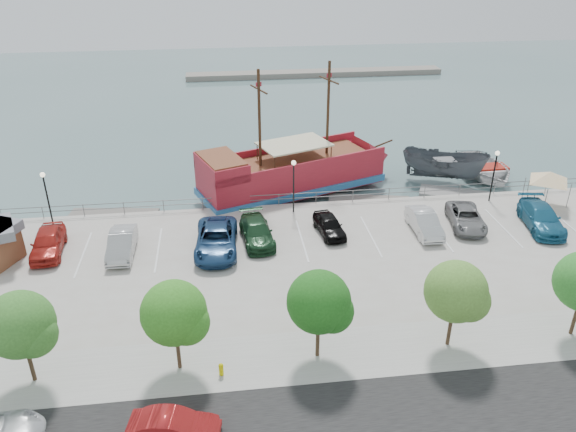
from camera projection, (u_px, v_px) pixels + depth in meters
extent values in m
plane|color=#466566|center=(306.00, 267.00, 38.38)|extent=(160.00, 160.00, 0.00)
cube|color=#9A9793|center=(336.00, 354.00, 29.09)|extent=(100.00, 4.00, 0.05)
cylinder|color=slate|center=(291.00, 194.00, 44.36)|extent=(50.00, 0.06, 0.06)
cylinder|color=slate|center=(291.00, 198.00, 44.55)|extent=(50.00, 0.06, 0.06)
cube|color=gray|center=(315.00, 73.00, 87.83)|extent=(40.00, 3.00, 0.80)
cube|color=maroon|center=(292.00, 175.00, 48.03)|extent=(16.37, 10.06, 2.54)
cube|color=#256096|center=(292.00, 184.00, 48.41)|extent=(16.75, 10.44, 0.59)
cone|color=maroon|center=(374.00, 158.00, 51.59)|extent=(4.58, 5.49, 4.69)
cube|color=maroon|center=(221.00, 167.00, 44.50)|extent=(4.46, 5.61, 1.37)
cube|color=brown|center=(221.00, 158.00, 44.17)|extent=(4.14, 5.17, 0.12)
cube|color=brown|center=(297.00, 159.00, 47.63)|extent=(13.42, 8.48, 0.15)
cube|color=maroon|center=(279.00, 148.00, 49.14)|extent=(14.72, 5.66, 0.68)
cube|color=maroon|center=(306.00, 166.00, 45.45)|extent=(14.72, 5.66, 0.68)
cylinder|color=#382111|center=(328.00, 109.00, 47.03)|extent=(0.30, 0.30, 8.02)
cylinder|color=#382111|center=(259.00, 120.00, 44.40)|extent=(0.30, 0.30, 8.02)
cylinder|color=#382111|center=(329.00, 80.00, 45.91)|extent=(1.16, 2.80, 0.14)
cylinder|color=#382111|center=(259.00, 89.00, 43.28)|extent=(1.16, 2.80, 0.14)
cube|color=beige|center=(294.00, 144.00, 46.86)|extent=(6.61, 5.47, 0.12)
cylinder|color=#382111|center=(381.00, 144.00, 51.34)|extent=(2.34, 1.00, 0.58)
imported|color=#484E54|center=(444.00, 168.00, 50.50)|extent=(8.02, 5.99, 2.92)
imported|color=silver|center=(485.00, 171.00, 51.64)|extent=(5.71, 7.81, 1.58)
cube|color=slate|center=(114.00, 216.00, 44.82)|extent=(7.19, 2.89, 0.40)
cube|color=slate|center=(369.00, 202.00, 47.16)|extent=(7.03, 3.32, 0.39)
cube|color=gray|center=(464.00, 196.00, 48.10)|extent=(7.75, 5.04, 0.43)
cylinder|color=slate|center=(524.00, 189.00, 45.10)|extent=(0.08, 0.08, 1.99)
cylinder|color=slate|center=(547.00, 185.00, 45.86)|extent=(0.08, 0.08, 1.99)
cylinder|color=slate|center=(545.00, 201.00, 43.15)|extent=(0.08, 0.08, 1.99)
cylinder|color=slate|center=(569.00, 196.00, 43.92)|extent=(0.08, 0.08, 1.99)
pyramid|color=white|center=(551.00, 172.00, 43.70)|extent=(4.62, 4.62, 0.81)
imported|color=#A21819|center=(174.00, 427.00, 24.03)|extent=(4.10, 2.00, 1.29)
cylinder|color=#C8BC00|center=(221.00, 371.00, 27.59)|extent=(0.23, 0.23, 0.58)
sphere|color=#C8BC00|center=(221.00, 366.00, 27.45)|extent=(0.25, 0.25, 0.25)
cylinder|color=black|center=(48.00, 201.00, 40.72)|extent=(0.12, 0.12, 4.00)
sphere|color=#FFF2CC|center=(42.00, 175.00, 39.76)|extent=(0.36, 0.36, 0.36)
cylinder|color=black|center=(294.00, 188.00, 42.74)|extent=(0.12, 0.12, 4.00)
sphere|color=#FFF2CC|center=(294.00, 163.00, 41.78)|extent=(0.36, 0.36, 0.36)
cylinder|color=black|center=(493.00, 178.00, 44.53)|extent=(0.12, 0.12, 4.00)
sphere|color=#FFF2CC|center=(497.00, 153.00, 43.57)|extent=(0.36, 0.36, 0.36)
cylinder|color=#473321|center=(30.00, 363.00, 26.91)|extent=(0.20, 0.20, 2.20)
sphere|color=#316624|center=(20.00, 324.00, 25.86)|extent=(3.20, 3.20, 3.20)
sphere|color=#316624|center=(34.00, 334.00, 25.85)|extent=(2.20, 2.20, 2.20)
cylinder|color=#473321|center=(178.00, 350.00, 27.70)|extent=(0.20, 0.20, 2.20)
sphere|color=#2D6E1C|center=(174.00, 313.00, 26.65)|extent=(3.20, 3.20, 3.20)
sphere|color=#2D6E1C|center=(187.00, 322.00, 26.63)|extent=(2.20, 2.20, 2.20)
cylinder|color=#473321|center=(318.00, 339.00, 28.48)|extent=(0.20, 0.20, 2.20)
sphere|color=#1A5115|center=(319.00, 302.00, 27.43)|extent=(3.20, 3.20, 3.20)
sphere|color=#1A5115|center=(332.00, 311.00, 27.42)|extent=(2.20, 2.20, 2.20)
cylinder|color=#473321|center=(450.00, 328.00, 29.27)|extent=(0.20, 0.20, 2.20)
sphere|color=#49752B|center=(456.00, 291.00, 28.21)|extent=(3.20, 3.20, 3.20)
sphere|color=#49752B|center=(468.00, 300.00, 28.20)|extent=(2.20, 2.20, 2.20)
cylinder|color=#473321|center=(575.00, 317.00, 30.05)|extent=(0.20, 0.20, 2.20)
imported|color=#AC221B|center=(48.00, 242.00, 37.81)|extent=(2.29, 4.94, 1.64)
imported|color=#ADADAD|center=(122.00, 244.00, 37.72)|extent=(1.62, 4.63, 1.52)
imported|color=navy|center=(216.00, 239.00, 38.10)|extent=(3.09, 6.16, 1.67)
imported|color=#173A1F|center=(257.00, 232.00, 39.28)|extent=(2.53, 5.19, 1.46)
imported|color=black|center=(329.00, 225.00, 40.26)|extent=(2.14, 4.17, 1.36)
imported|color=silver|center=(424.00, 223.00, 40.45)|extent=(1.61, 4.59, 1.51)
imported|color=slate|center=(466.00, 218.00, 41.29)|extent=(3.11, 5.27, 1.38)
imported|color=#1C5F80|center=(541.00, 218.00, 41.05)|extent=(3.15, 5.85, 1.61)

